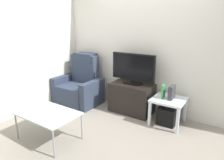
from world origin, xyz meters
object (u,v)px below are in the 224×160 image
object	(u,v)px
tv_stand	(132,98)
cell_phone	(47,110)
subwoofer_box	(167,115)
book_upright	(163,91)
recliner_armchair	(80,86)
game_console	(172,92)
coffee_table	(48,114)
side_table	(169,103)
television	(133,68)

from	to	relation	value
tv_stand	cell_phone	world-z (taller)	tv_stand
subwoofer_box	book_upright	world-z (taller)	book_upright
tv_stand	subwoofer_box	xyz separation A→B (m)	(0.76, -0.08, -0.14)
recliner_armchair	cell_phone	size ratio (longest dim) A/B	7.20
recliner_armchair	game_console	bearing A→B (deg)	0.09
book_upright	coffee_table	xyz separation A→B (m)	(-1.24, -1.46, -0.18)
side_table	subwoofer_box	xyz separation A→B (m)	(0.00, 0.00, -0.24)
side_table	coffee_table	xyz separation A→B (m)	(-1.34, -1.48, 0.02)
television	subwoofer_box	world-z (taller)	television
subwoofer_box	tv_stand	bearing A→B (deg)	173.78
side_table	subwoofer_box	world-z (taller)	side_table
television	subwoofer_box	bearing A→B (deg)	-7.60
tv_stand	side_table	xyz separation A→B (m)	(0.76, -0.08, 0.10)
side_table	coffee_table	bearing A→B (deg)	-132.25
cell_phone	recliner_armchair	bearing A→B (deg)	146.98
recliner_armchair	cell_phone	xyz separation A→B (m)	(0.56, -1.33, 0.07)
side_table	game_console	size ratio (longest dim) A/B	2.29
book_upright	coffee_table	size ratio (longest dim) A/B	0.26
television	side_table	xyz separation A→B (m)	(0.76, -0.10, -0.50)
television	book_upright	distance (m)	0.74
television	game_console	xyz separation A→B (m)	(0.80, -0.09, -0.31)
tv_stand	book_upright	world-z (taller)	book_upright
side_table	game_console	distance (m)	0.20
subwoofer_box	cell_phone	bearing A→B (deg)	-135.23
television	book_upright	size ratio (longest dim) A/B	3.74
recliner_armchair	subwoofer_box	xyz separation A→B (m)	(1.98, 0.09, -0.22)
book_upright	game_console	distance (m)	0.14
game_console	subwoofer_box	bearing A→B (deg)	-164.05
book_upright	game_console	size ratio (longest dim) A/B	1.01
television	book_upright	world-z (taller)	television
tv_stand	television	xyz separation A→B (m)	(0.00, 0.02, 0.60)
book_upright	cell_phone	distance (m)	1.93
game_console	recliner_armchair	bearing A→B (deg)	-177.10
subwoofer_box	cell_phone	xyz separation A→B (m)	(-1.43, -1.42, 0.29)
tv_stand	game_console	world-z (taller)	game_console
tv_stand	coffee_table	world-z (taller)	tv_stand
cell_phone	side_table	bearing A→B (deg)	79.02
book_upright	subwoofer_box	bearing A→B (deg)	11.31
book_upright	tv_stand	bearing A→B (deg)	171.16
recliner_armchair	cell_phone	distance (m)	1.44
tv_stand	coffee_table	distance (m)	1.67
recliner_armchair	cell_phone	world-z (taller)	recliner_armchair
tv_stand	coffee_table	size ratio (longest dim) A/B	0.92
side_table	recliner_armchair	bearing A→B (deg)	-177.34
coffee_table	book_upright	bearing A→B (deg)	49.56
television	side_table	distance (m)	0.92
tv_stand	recliner_armchair	bearing A→B (deg)	-171.81
recliner_armchair	subwoofer_box	world-z (taller)	recliner_armchair
game_console	cell_phone	world-z (taller)	game_console
tv_stand	cell_phone	distance (m)	1.65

